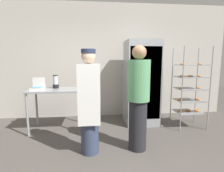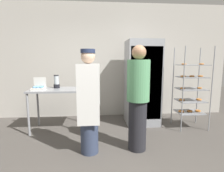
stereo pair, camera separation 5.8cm
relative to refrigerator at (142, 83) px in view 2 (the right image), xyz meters
name	(u,v)px [view 2 (the right image)]	position (x,y,z in m)	size (l,w,h in m)	color
ground_plane	(118,164)	(-0.76, -1.66, -0.96)	(14.00, 14.00, 0.00)	#4C4742
back_wall	(108,61)	(-0.76, 0.69, 0.50)	(6.40, 0.12, 2.92)	#B7B2A8
refrigerator	(142,83)	(0.00, 0.00, 0.00)	(0.74, 0.74, 1.92)	gray
baking_rack	(191,90)	(0.99, -0.37, -0.12)	(0.63, 0.51, 1.76)	#93969B
prep_counter	(60,94)	(-1.83, -0.28, -0.18)	(1.20, 0.64, 0.88)	gray
donut_box	(39,88)	(-2.22, -0.39, -0.03)	(0.25, 0.21, 0.25)	silver
blender_pitcher	(57,82)	(-1.91, -0.15, 0.05)	(0.13, 0.13, 0.28)	black
person_baker	(89,101)	(-1.17, -1.29, -0.11)	(0.35, 0.37, 1.64)	#333D56
person_customer	(138,98)	(-0.39, -1.25, -0.09)	(0.36, 0.36, 1.71)	#232328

